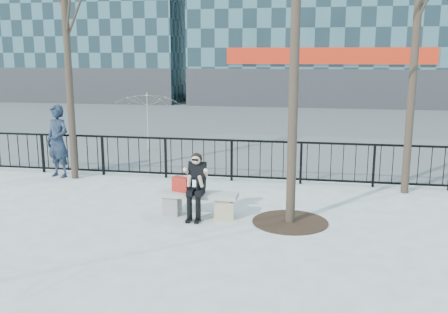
# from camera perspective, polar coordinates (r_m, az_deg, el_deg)

# --- Properties ---
(ground) EXTENTS (120.00, 120.00, 0.00)m
(ground) POSITION_cam_1_polar(r_m,az_deg,el_deg) (10.42, -2.98, -6.73)
(ground) COLOR #979792
(ground) RESTS_ON ground
(street_surface) EXTENTS (60.00, 23.00, 0.01)m
(street_surface) POSITION_cam_1_polar(r_m,az_deg,el_deg) (24.94, 5.03, 3.99)
(street_surface) COLOR #474747
(street_surface) RESTS_ON ground
(railing) EXTENTS (14.00, 0.06, 1.10)m
(railing) POSITION_cam_1_polar(r_m,az_deg,el_deg) (13.11, 0.02, -0.38)
(railing) COLOR black
(railing) RESTS_ON ground
(tree_grate) EXTENTS (1.50, 1.50, 0.02)m
(tree_grate) POSITION_cam_1_polar(r_m,az_deg,el_deg) (10.07, 7.55, -7.41)
(tree_grate) COLOR black
(tree_grate) RESTS_ON ground
(bench_main) EXTENTS (1.65, 0.46, 0.49)m
(bench_main) POSITION_cam_1_polar(r_m,az_deg,el_deg) (10.33, -3.00, -5.14)
(bench_main) COLOR slate
(bench_main) RESTS_ON ground
(seated_woman) EXTENTS (0.50, 0.64, 1.34)m
(seated_woman) POSITION_cam_1_polar(r_m,az_deg,el_deg) (10.08, -3.23, -3.39)
(seated_woman) COLOR black
(seated_woman) RESTS_ON ground
(handbag) EXTENTS (0.40, 0.28, 0.30)m
(handbag) POSITION_cam_1_polar(r_m,az_deg,el_deg) (10.34, -4.90, -3.19)
(handbag) COLOR #A31C14
(handbag) RESTS_ON bench_main
(shopping_bag) EXTENTS (0.40, 0.25, 0.36)m
(shopping_bag) POSITION_cam_1_polar(r_m,az_deg,el_deg) (10.06, -0.05, -6.31)
(shopping_bag) COLOR beige
(shopping_bag) RESTS_ON ground
(standing_man) EXTENTS (0.83, 0.67, 1.96)m
(standing_man) POSITION_cam_1_polar(r_m,az_deg,el_deg) (14.15, -18.45, 1.66)
(standing_man) COLOR black
(standing_man) RESTS_ON ground
(vendor_umbrella) EXTENTS (2.59, 2.63, 2.05)m
(vendor_umbrella) POSITION_cam_1_polar(r_m,az_deg,el_deg) (17.24, -8.80, 3.95)
(vendor_umbrella) COLOR gold
(vendor_umbrella) RESTS_ON ground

